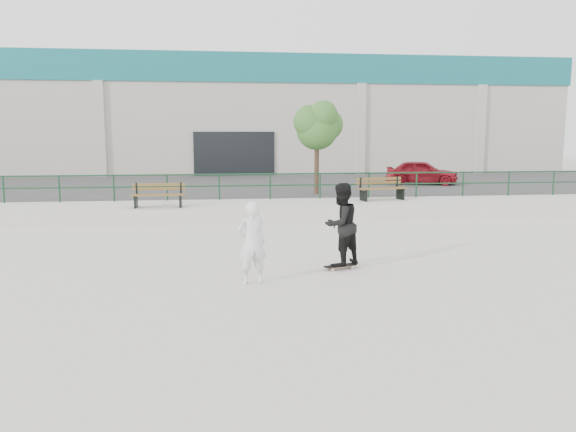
{
  "coord_description": "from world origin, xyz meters",
  "views": [
    {
      "loc": [
        -1.06,
        -11.2,
        3.07
      ],
      "look_at": [
        0.6,
        2.0,
        1.12
      ],
      "focal_mm": 35.0,
      "sensor_mm": 36.0,
      "label": 1
    }
  ],
  "objects": [
    {
      "name": "red_car",
      "position": [
        9.35,
        16.5,
        1.12
      ],
      "size": [
        3.9,
        2.69,
        1.23
      ],
      "primitive_type": "imported",
      "rotation": [
        0.0,
        0.0,
        1.19
      ],
      "color": "maroon",
      "rests_on": "parking_strip"
    },
    {
      "name": "bench_left",
      "position": [
        -3.14,
        8.87,
        0.92
      ],
      "size": [
        1.86,
        0.58,
        0.86
      ],
      "rotation": [
        0.0,
        0.0,
        -0.02
      ],
      "color": "brown",
      "rests_on": "ledge"
    },
    {
      "name": "ledge",
      "position": [
        0.0,
        9.5,
        0.25
      ],
      "size": [
        30.0,
        3.0,
        0.5
      ],
      "primitive_type": "cube",
      "color": "beige",
      "rests_on": "ground"
    },
    {
      "name": "standing_skater",
      "position": [
        1.7,
        1.08,
        1.04
      ],
      "size": [
        1.16,
        1.1,
        1.88
      ],
      "primitive_type": "imported",
      "rotation": [
        0.0,
        0.0,
        3.73
      ],
      "color": "black",
      "rests_on": "skateboard"
    },
    {
      "name": "bench_right",
      "position": [
        5.29,
        9.99,
        0.94
      ],
      "size": [
        2.01,
        0.95,
        0.89
      ],
      "rotation": [
        0.0,
        0.0,
        0.21
      ],
      "color": "brown",
      "rests_on": "ledge"
    },
    {
      "name": "ground",
      "position": [
        0.0,
        0.0,
        0.0
      ],
      "size": [
        120.0,
        120.0,
        0.0
      ],
      "primitive_type": "plane",
      "color": "beige",
      "rests_on": "ground"
    },
    {
      "name": "tree",
      "position": [
        3.2,
        12.59,
        3.46
      ],
      "size": [
        2.22,
        1.98,
        3.95
      ],
      "color": "#4D3D26",
      "rests_on": "parking_strip"
    },
    {
      "name": "seated_skater",
      "position": [
        -0.39,
        0.09,
        0.86
      ],
      "size": [
        0.7,
        0.54,
        1.71
      ],
      "primitive_type": "imported",
      "rotation": [
        0.0,
        0.0,
        3.36
      ],
      "color": "silver",
      "rests_on": "ground"
    },
    {
      "name": "parking_strip",
      "position": [
        0.0,
        18.0,
        0.25
      ],
      "size": [
        60.0,
        14.0,
        0.5
      ],
      "primitive_type": "cube",
      "color": "#333333",
      "rests_on": "ground"
    },
    {
      "name": "railing",
      "position": [
        -0.0,
        10.8,
        1.24
      ],
      "size": [
        28.0,
        0.06,
        1.03
      ],
      "color": "#163E25",
      "rests_on": "ledge"
    },
    {
      "name": "skateboard",
      "position": [
        1.7,
        1.08,
        0.07
      ],
      "size": [
        0.8,
        0.45,
        0.09
      ],
      "rotation": [
        0.0,
        0.0,
        0.34
      ],
      "color": "black",
      "rests_on": "ground"
    },
    {
      "name": "commercial_building",
      "position": [
        -0.0,
        31.99,
        4.58
      ],
      "size": [
        44.2,
        16.33,
        8.0
      ],
      "color": "#B1AC9F",
      "rests_on": "ground"
    }
  ]
}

